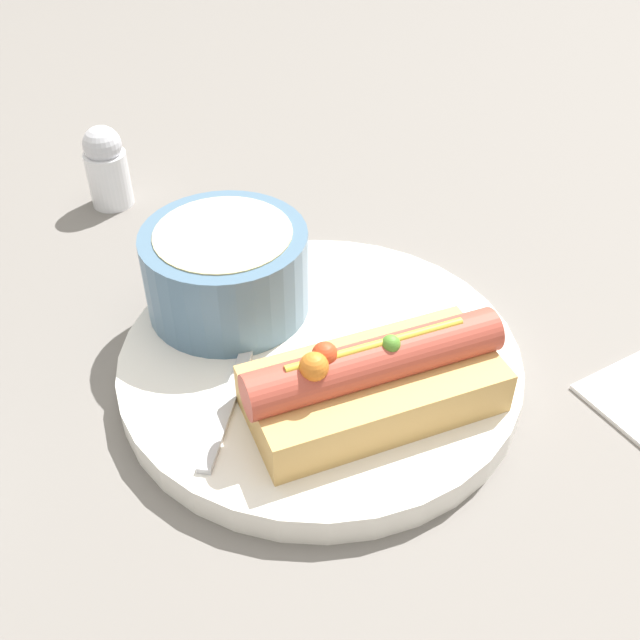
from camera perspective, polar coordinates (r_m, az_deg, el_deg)
name	(u,v)px	position (r m, az deg, el deg)	size (l,w,h in m)	color
ground_plane	(320,375)	(0.49, 0.00, -4.18)	(4.00, 4.00, 0.00)	slate
dinner_plate	(320,364)	(0.49, 0.00, -3.36)	(0.26, 0.26, 0.02)	white
hot_dog	(373,381)	(0.43, 4.06, -4.63)	(0.16, 0.09, 0.06)	tan
soup_bowl	(226,267)	(0.50, -7.17, 4.04)	(0.11, 0.11, 0.06)	slate
spoon	(257,322)	(0.50, -4.86, -0.18)	(0.08, 0.17, 0.01)	#B7B7BC
salt_shaker	(107,167)	(0.68, -15.94, 11.14)	(0.04, 0.04, 0.07)	silver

